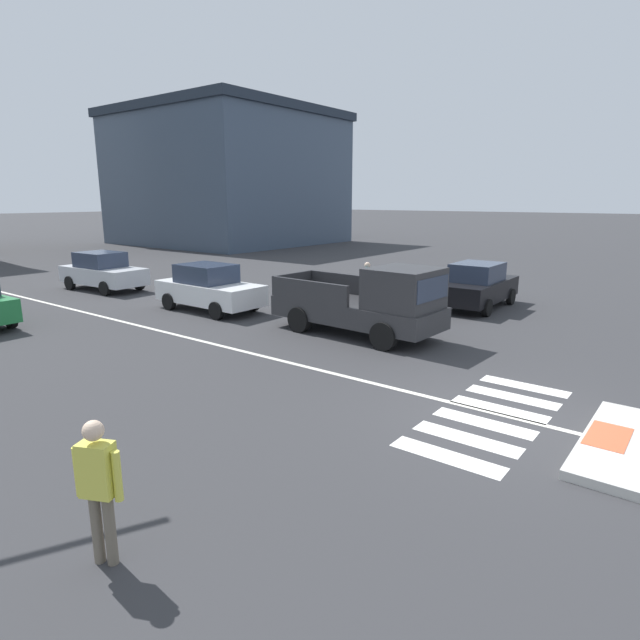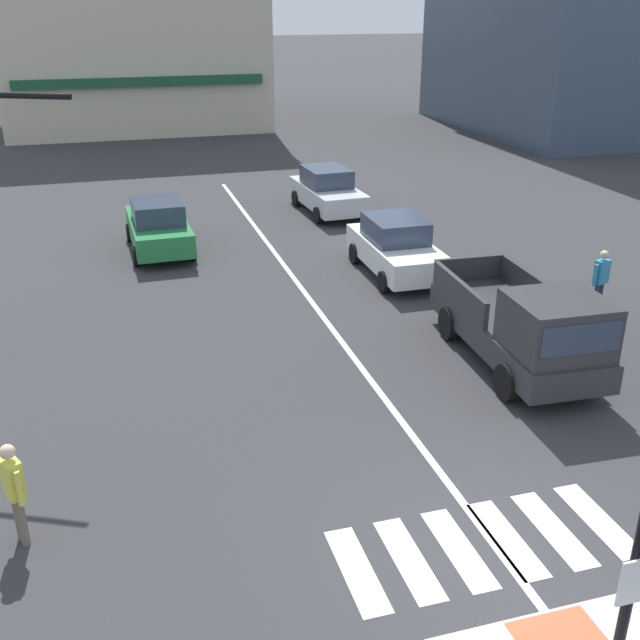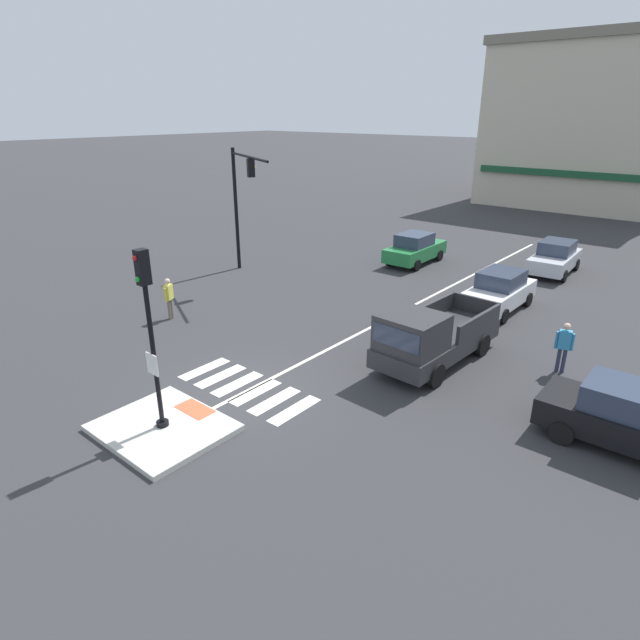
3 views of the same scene
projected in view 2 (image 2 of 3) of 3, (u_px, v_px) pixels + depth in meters
The scene contains 17 objects.
ground_plane at pixel (489, 552), 10.90m from camera, with size 300.00×300.00×0.00m, color #333335.
tactile_pad_front at pixel (556, 632), 9.34m from camera, with size 1.10×0.60×0.01m, color #DB5B38.
crosswalk_stripe_a at pixel (357, 570), 10.56m from camera, with size 0.44×1.80×0.01m, color silver.
crosswalk_stripe_b at pixel (409, 559), 10.76m from camera, with size 0.44×1.80×0.01m, color silver.
crosswalk_stripe_c at pixel (459, 549), 10.96m from camera, with size 0.44×1.80×0.01m, color silver.
crosswalk_stripe_d at pixel (507, 539), 11.16m from camera, with size 0.44×1.80×0.01m, color silver.
crosswalk_stripe_e at pixel (553, 529), 11.36m from camera, with size 0.44×1.80×0.01m, color silver.
crosswalk_stripe_f at pixel (598, 520), 11.56m from camera, with size 0.44×1.80×0.01m, color silver.
lane_centre_line at pixel (312, 302), 19.75m from camera, with size 0.14×28.00×0.01m, color silver.
building_corner_left at pixel (601, 28), 43.97m from camera, with size 15.92×16.59×11.30m.
building_corner_right at pixel (127, 9), 46.06m from camera, with size 15.29×15.49×13.29m.
car_green_westbound_distant at pixel (159, 226), 23.41m from camera, with size 1.92×4.14×1.64m.
car_white_eastbound_far at pixel (396, 247), 21.46m from camera, with size 1.88×4.12×1.64m.
car_silver_eastbound_distant at pixel (328, 191), 27.63m from camera, with size 2.01×4.19×1.64m.
pickup_truck_charcoal_eastbound_mid at pixel (526, 328), 15.82m from camera, with size 2.24×5.18×2.08m.
pedestrian_at_curb_left at pixel (14, 486), 10.72m from camera, with size 0.35×0.51×1.67m.
pedestrian_waiting_far_side at pixel (601, 277), 18.69m from camera, with size 0.53×0.32×1.67m.
Camera 2 is at (-4.79, -7.63, 7.42)m, focal length 42.21 mm.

